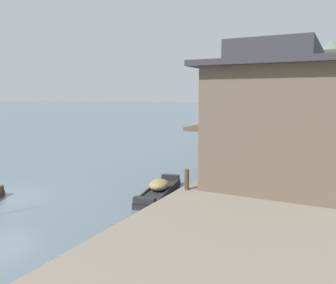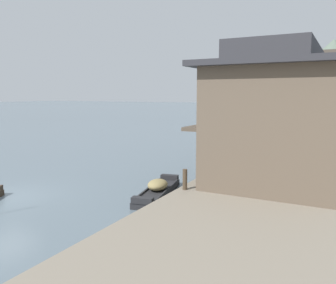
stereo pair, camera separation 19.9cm
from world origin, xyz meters
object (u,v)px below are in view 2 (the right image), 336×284
object	(u,v)px
boat_moored_third	(278,129)
house_waterfront_tall	(311,108)
house_waterfront_nearest	(278,118)
house_waterfront_second	(295,111)
boat_moored_far	(263,122)
mooring_post_dock_mid	(230,157)
boat_moored_second	(223,121)
mooring_post_dock_far	(266,137)
house_waterfront_far	(321,93)
boat_moored_nearest	(158,190)
mooring_post_dock_near	(185,179)
house_waterfront_narrow	(314,105)

from	to	relation	value
boat_moored_third	house_waterfront_tall	world-z (taller)	house_waterfront_tall
house_waterfront_nearest	house_waterfront_second	world-z (taller)	same
boat_moored_far	mooring_post_dock_mid	xyz separation A→B (m)	(7.14, -41.04, 1.06)
boat_moored_second	mooring_post_dock_far	bearing A→B (deg)	-65.16
boat_moored_third	house_waterfront_far	xyz separation A→B (m)	(5.33, -3.70, 4.86)
boat_moored_nearest	house_waterfront_far	distance (m)	30.60
mooring_post_dock_mid	house_waterfront_nearest	bearing A→B (deg)	-43.64
house_waterfront_far	mooring_post_dock_far	xyz separation A→B (m)	(-3.08, -14.40, -3.82)
boat_moored_nearest	boat_moored_third	world-z (taller)	boat_moored_nearest
house_waterfront_second	mooring_post_dock_far	bearing A→B (deg)	116.15
mooring_post_dock_near	house_waterfront_narrow	bearing A→B (deg)	83.43
boat_moored_second	boat_moored_far	world-z (taller)	boat_moored_second
mooring_post_dock_near	boat_moored_nearest	bearing A→B (deg)	152.32
boat_moored_second	house_waterfront_tall	world-z (taller)	house_waterfront_tall
boat_moored_second	house_waterfront_far	distance (m)	23.61
boat_moored_third	house_waterfront_narrow	size ratio (longest dim) A/B	0.78
boat_moored_far	mooring_post_dock_mid	world-z (taller)	mooring_post_dock_mid
boat_moored_third	house_waterfront_nearest	xyz separation A→B (m)	(5.43, -31.11, 3.56)
boat_moored_second	mooring_post_dock_mid	bearing A→B (deg)	-70.84
boat_moored_nearest	boat_moored_third	size ratio (longest dim) A/B	1.00
house_waterfront_far	boat_moored_third	bearing A→B (deg)	145.20
house_waterfront_nearest	house_waterfront_tall	xyz separation A→B (m)	(0.12, 14.16, -0.00)
boat_moored_far	mooring_post_dock_near	bearing A→B (deg)	-81.44
house_waterfront_nearest	mooring_post_dock_mid	bearing A→B (deg)	136.36
boat_moored_third	house_waterfront_far	bearing A→B (deg)	-34.80
house_waterfront_nearest	mooring_post_dock_far	distance (m)	13.63
boat_moored_third	house_waterfront_second	size ratio (longest dim) A/B	0.76
house_waterfront_second	mooring_post_dock_far	xyz separation A→B (m)	(-3.00, 6.11, -2.53)
boat_moored_second	mooring_post_dock_mid	world-z (taller)	mooring_post_dock_mid
house_waterfront_second	house_waterfront_narrow	distance (m)	14.58
boat_moored_nearest	boat_moored_far	distance (m)	46.75
boat_moored_second	house_waterfront_narrow	size ratio (longest dim) A/B	0.78
house_waterfront_nearest	house_waterfront_second	xyz separation A→B (m)	(-0.17, 6.90, 0.01)
house_waterfront_far	mooring_post_dock_near	bearing A→B (deg)	-95.70
boat_moored_nearest	boat_moored_third	distance (m)	33.51
house_waterfront_second	boat_moored_far	bearing A→B (deg)	105.26
boat_moored_nearest	house_waterfront_tall	distance (m)	17.70
house_waterfront_nearest	mooring_post_dock_far	world-z (taller)	house_waterfront_nearest
boat_moored_second	mooring_post_dock_mid	size ratio (longest dim) A/B	6.13
house_waterfront_far	boat_moored_far	bearing A→B (deg)	121.53
house_waterfront_narrow	mooring_post_dock_near	xyz separation A→B (m)	(-2.87, -24.87, -2.57)
boat_moored_nearest	boat_moored_second	distance (m)	47.00
boat_moored_nearest	boat_moored_far	world-z (taller)	boat_moored_nearest
house_waterfront_second	mooring_post_dock_mid	bearing A→B (deg)	-127.72
house_waterfront_far	boat_moored_nearest	bearing A→B (deg)	-99.50
house_waterfront_tall	house_waterfront_narrow	bearing A→B (deg)	93.34
house_waterfront_narrow	mooring_post_dock_mid	distance (m)	18.86
boat_moored_third	house_waterfront_second	distance (m)	25.03
boat_moored_far	mooring_post_dock_mid	distance (m)	41.67
boat_moored_nearest	mooring_post_dock_mid	world-z (taller)	mooring_post_dock_mid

